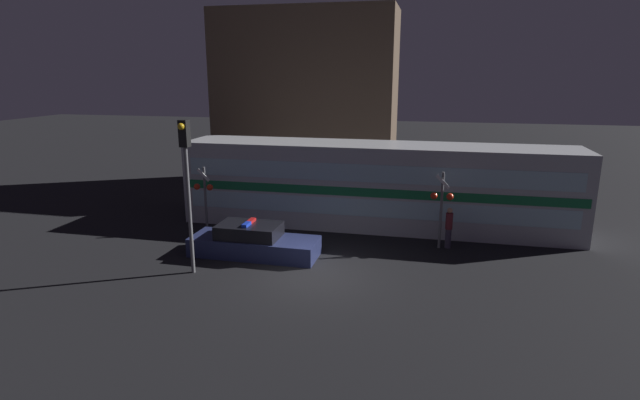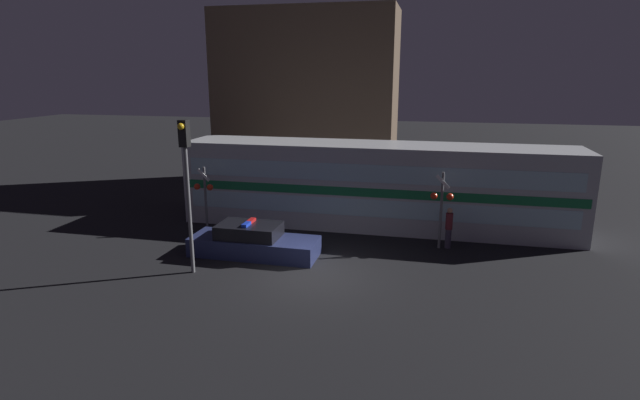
{
  "view_description": "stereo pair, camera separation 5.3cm",
  "coord_description": "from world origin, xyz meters",
  "px_view_note": "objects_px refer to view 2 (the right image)",
  "views": [
    {
      "loc": [
        3.87,
        -15.86,
        6.87
      ],
      "look_at": [
        -0.66,
        3.94,
        1.72
      ],
      "focal_mm": 28.0,
      "sensor_mm": 36.0,
      "label": 1
    },
    {
      "loc": [
        3.92,
        -15.85,
        6.87
      ],
      "look_at": [
        -0.66,
        3.94,
        1.72
      ],
      "focal_mm": 28.0,
      "sensor_mm": 36.0,
      "label": 2
    }
  ],
  "objects_px": {
    "train": "(376,185)",
    "police_car": "(253,242)",
    "crossing_signal_near": "(442,202)",
    "traffic_light_corner": "(186,169)",
    "pedestrian": "(449,227)"
  },
  "relations": [
    {
      "from": "train",
      "to": "police_car",
      "type": "xyz_separation_m",
      "value": [
        -4.14,
        -4.97,
        -1.4
      ]
    },
    {
      "from": "crossing_signal_near",
      "to": "traffic_light_corner",
      "type": "distance_m",
      "value": 9.84
    },
    {
      "from": "police_car",
      "to": "traffic_light_corner",
      "type": "relative_size",
      "value": 0.92
    },
    {
      "from": "police_car",
      "to": "pedestrian",
      "type": "relative_size",
      "value": 2.96
    },
    {
      "from": "train",
      "to": "police_car",
      "type": "bearing_deg",
      "value": -129.77
    },
    {
      "from": "train",
      "to": "police_car",
      "type": "distance_m",
      "value": 6.62
    },
    {
      "from": "police_car",
      "to": "crossing_signal_near",
      "type": "relative_size",
      "value": 1.59
    },
    {
      "from": "train",
      "to": "traffic_light_corner",
      "type": "height_order",
      "value": "traffic_light_corner"
    },
    {
      "from": "train",
      "to": "crossing_signal_near",
      "type": "bearing_deg",
      "value": -41.55
    },
    {
      "from": "police_car",
      "to": "crossing_signal_near",
      "type": "height_order",
      "value": "crossing_signal_near"
    },
    {
      "from": "police_car",
      "to": "pedestrian",
      "type": "xyz_separation_m",
      "value": [
        7.41,
        2.54,
        0.35
      ]
    },
    {
      "from": "police_car",
      "to": "crossing_signal_near",
      "type": "xyz_separation_m",
      "value": [
        7.06,
        2.38,
        1.42
      ]
    },
    {
      "from": "pedestrian",
      "to": "police_car",
      "type": "bearing_deg",
      "value": -161.06
    },
    {
      "from": "pedestrian",
      "to": "train",
      "type": "bearing_deg",
      "value": 143.39
    },
    {
      "from": "train",
      "to": "police_car",
      "type": "height_order",
      "value": "train"
    }
  ]
}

